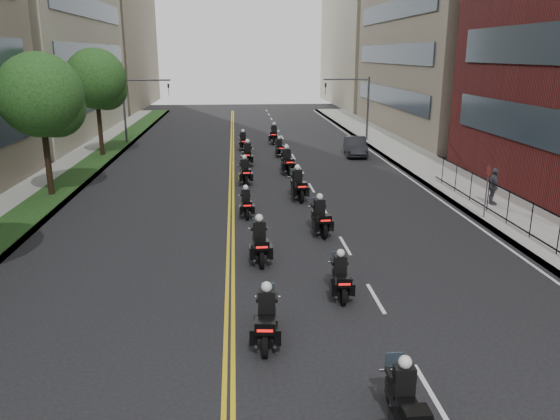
# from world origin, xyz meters

# --- Properties ---
(sidewalk_right) EXTENTS (4.00, 90.00, 0.15)m
(sidewalk_right) POSITION_xyz_m (12.00, 25.00, 0.07)
(sidewalk_right) COLOR gray
(sidewalk_right) RESTS_ON ground
(sidewalk_left) EXTENTS (4.00, 90.00, 0.15)m
(sidewalk_left) POSITION_xyz_m (-12.00, 25.00, 0.07)
(sidewalk_left) COLOR gray
(sidewalk_left) RESTS_ON ground
(grass_strip) EXTENTS (2.00, 90.00, 0.04)m
(grass_strip) POSITION_xyz_m (-11.20, 25.00, 0.17)
(grass_strip) COLOR #1A3513
(grass_strip) RESTS_ON sidewalk_left
(building_right_far) EXTENTS (15.00, 28.00, 26.00)m
(building_right_far) POSITION_xyz_m (21.50, 78.00, 13.00)
(building_right_far) COLOR #A5A085
(building_right_far) RESTS_ON ground
(building_left_far) EXTENTS (16.00, 28.00, 26.00)m
(building_left_far) POSITION_xyz_m (-22.00, 78.00, 13.00)
(building_left_far) COLOR gray
(building_left_far) RESTS_ON ground
(street_trees) EXTENTS (4.40, 38.40, 7.98)m
(street_trees) POSITION_xyz_m (-11.05, 18.61, 5.13)
(street_trees) COLOR black
(street_trees) RESTS_ON ground
(traffic_signal_right) EXTENTS (4.09, 0.20, 5.60)m
(traffic_signal_right) POSITION_xyz_m (9.54, 42.00, 3.70)
(traffic_signal_right) COLOR #3F3F44
(traffic_signal_right) RESTS_ON ground
(traffic_signal_left) EXTENTS (4.09, 0.20, 5.60)m
(traffic_signal_left) POSITION_xyz_m (-9.54, 42.00, 3.70)
(traffic_signal_left) COLOR #3F3F44
(traffic_signal_left) RESTS_ON ground
(motorcycle_1) EXTENTS (0.51, 2.23, 1.65)m
(motorcycle_1) POSITION_xyz_m (2.18, 3.73, 0.65)
(motorcycle_1) COLOR black
(motorcycle_1) RESTS_ON ground
(motorcycle_2) EXTENTS (0.65, 2.32, 1.71)m
(motorcycle_2) POSITION_xyz_m (-0.44, 7.54, 0.68)
(motorcycle_2) COLOR black
(motorcycle_2) RESTS_ON ground
(motorcycle_3) EXTENTS (0.51, 2.10, 1.55)m
(motorcycle_3) POSITION_xyz_m (2.10, 10.29, 0.61)
(motorcycle_3) COLOR black
(motorcycle_3) RESTS_ON ground
(motorcycle_4) EXTENTS (0.57, 2.43, 1.79)m
(motorcycle_4) POSITION_xyz_m (-0.34, 13.61, 0.71)
(motorcycle_4) COLOR black
(motorcycle_4) RESTS_ON ground
(motorcycle_5) EXTENTS (0.64, 2.39, 1.76)m
(motorcycle_5) POSITION_xyz_m (2.41, 16.65, 0.70)
(motorcycle_5) COLOR black
(motorcycle_5) RESTS_ON ground
(motorcycle_6) EXTENTS (0.50, 2.06, 1.52)m
(motorcycle_6) POSITION_xyz_m (-0.72, 19.54, 0.60)
(motorcycle_6) COLOR black
(motorcycle_6) RESTS_ON ground
(motorcycle_7) EXTENTS (0.71, 2.53, 1.87)m
(motorcycle_7) POSITION_xyz_m (2.11, 22.48, 0.74)
(motorcycle_7) COLOR black
(motorcycle_7) RESTS_ON ground
(motorcycle_8) EXTENTS (0.63, 2.36, 1.74)m
(motorcycle_8) POSITION_xyz_m (-0.64, 26.35, 0.69)
(motorcycle_8) COLOR black
(motorcycle_8) RESTS_ON ground
(motorcycle_9) EXTENTS (0.70, 2.55, 1.88)m
(motorcycle_9) POSITION_xyz_m (2.14, 29.02, 0.74)
(motorcycle_9) COLOR black
(motorcycle_9) RESTS_ON ground
(motorcycle_10) EXTENTS (0.66, 2.50, 1.84)m
(motorcycle_10) POSITION_xyz_m (-0.35, 31.89, 0.73)
(motorcycle_10) COLOR black
(motorcycle_10) RESTS_ON ground
(motorcycle_11) EXTENTS (0.57, 2.09, 1.54)m
(motorcycle_11) POSITION_xyz_m (2.15, 35.21, 0.61)
(motorcycle_11) COLOR black
(motorcycle_11) RESTS_ON ground
(motorcycle_12) EXTENTS (0.64, 2.26, 1.67)m
(motorcycle_12) POSITION_xyz_m (-0.54, 38.39, 0.66)
(motorcycle_12) COLOR black
(motorcycle_12) RESTS_ON ground
(motorcycle_13) EXTENTS (0.71, 2.49, 1.84)m
(motorcycle_13) POSITION_xyz_m (2.18, 41.45, 0.73)
(motorcycle_13) COLOR black
(motorcycle_13) RESTS_ON ground
(parked_sedan) EXTENTS (1.93, 4.40, 1.41)m
(parked_sedan) POSITION_xyz_m (8.00, 35.19, 0.70)
(parked_sedan) COLOR black
(parked_sedan) RESTS_ON ground
(pedestrian_c) EXTENTS (0.60, 1.15, 1.88)m
(pedestrian_c) POSITION_xyz_m (11.77, 20.10, 1.09)
(pedestrian_c) COLOR #44454C
(pedestrian_c) RESTS_ON sidewalk_right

